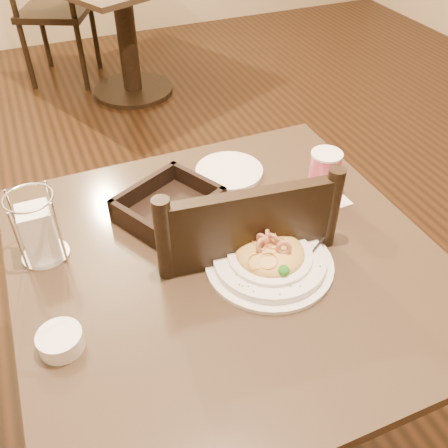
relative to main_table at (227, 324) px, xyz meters
name	(u,v)px	position (x,y,z in m)	size (l,w,h in m)	color
ground	(226,425)	(0.00, 0.00, -0.50)	(7.00, 7.00, 0.00)	black
main_table	(227,324)	(0.00, 0.00, 0.00)	(0.90, 0.90, 0.73)	black
background_table	(124,14)	(0.34, 2.39, 0.00)	(1.19, 1.19, 0.73)	black
dining_chair_near	(231,288)	(0.06, 0.11, -0.01)	(0.47, 0.47, 0.93)	black
dining_chair_far	(51,6)	(-0.05, 2.75, -0.01)	(0.56, 0.56, 0.93)	black
pasta_bowl	(269,257)	(0.07, -0.06, 0.26)	(0.30, 0.27, 0.09)	white
drink_glass	(324,176)	(0.30, 0.11, 0.30)	(0.12, 0.12, 0.13)	white
bread_basket	(169,207)	(-0.07, 0.19, 0.25)	(0.27, 0.26, 0.06)	black
napkin_caddy	(39,231)	(-0.36, 0.16, 0.30)	(0.10, 0.10, 0.16)	silver
side_plate	(229,171)	(0.13, 0.30, 0.24)	(0.18, 0.18, 0.01)	white
butter_ramekin	(61,341)	(-0.37, -0.10, 0.25)	(0.08, 0.08, 0.04)	white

